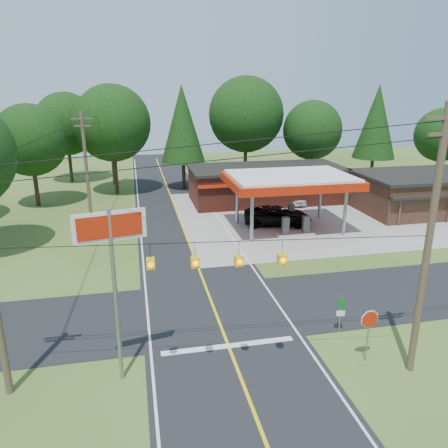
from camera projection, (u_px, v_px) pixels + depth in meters
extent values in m
plane|color=#39591F|center=(215.00, 311.00, 24.45)|extent=(120.00, 120.00, 0.00)
cube|color=black|center=(215.00, 310.00, 24.45)|extent=(8.00, 120.00, 0.02)
cube|color=black|center=(215.00, 310.00, 24.45)|extent=(70.00, 7.00, 0.02)
cube|color=yellow|center=(215.00, 310.00, 24.45)|extent=(0.15, 110.00, 0.00)
cylinder|color=gray|center=(252.00, 217.00, 34.59)|extent=(0.28, 0.28, 4.20)
cylinder|color=gray|center=(237.00, 201.00, 39.26)|extent=(0.28, 0.28, 4.20)
cylinder|color=gray|center=(345.00, 211.00, 36.16)|extent=(0.28, 0.28, 4.20)
cylinder|color=gray|center=(320.00, 197.00, 40.82)|extent=(0.28, 0.28, 4.20)
cube|color=#B81F09|center=(290.00, 181.00, 37.03)|extent=(10.60, 7.40, 0.70)
cube|color=white|center=(290.00, 176.00, 36.91)|extent=(10.00, 7.00, 0.25)
cube|color=#9E9B93|center=(295.00, 234.00, 36.62)|extent=(3.20, 0.90, 0.22)
cube|color=#3F3F44|center=(285.00, 226.00, 36.20)|extent=(0.55, 0.45, 1.50)
cube|color=#3F3F44|center=(306.00, 224.00, 36.55)|extent=(0.55, 0.45, 1.50)
cube|color=#9E9B93|center=(281.00, 222.00, 39.98)|extent=(3.20, 0.90, 0.22)
cube|color=#3F3F44|center=(272.00, 214.00, 39.56)|extent=(0.55, 0.45, 1.50)
cube|color=#3F3F44|center=(291.00, 213.00, 39.91)|extent=(0.55, 0.45, 1.50)
cube|color=maroon|center=(266.00, 185.00, 47.34)|extent=(16.00, 7.00, 3.50)
cube|color=black|center=(266.00, 168.00, 46.77)|extent=(16.40, 7.40, 0.30)
cube|color=#B81F09|center=(277.00, 184.00, 43.70)|extent=(16.00, 0.50, 0.25)
cylinder|color=#473828|center=(428.00, 248.00, 17.65)|extent=(0.30, 0.30, 11.50)
cube|color=#473828|center=(447.00, 118.00, 16.10)|extent=(1.80, 0.12, 0.12)
cube|color=#473828|center=(445.00, 134.00, 16.28)|extent=(1.40, 0.12, 0.12)
cylinder|color=#473828|center=(87.00, 170.00, 38.18)|extent=(0.30, 0.30, 10.00)
cube|color=#473828|center=(82.00, 119.00, 36.85)|extent=(1.80, 0.12, 0.12)
cube|color=#473828|center=(82.00, 126.00, 37.03)|extent=(1.40, 0.12, 0.12)
cylinder|color=#473828|center=(111.00, 147.00, 54.41)|extent=(0.30, 0.30, 9.50)
cube|color=yellow|center=(151.00, 263.00, 16.78)|extent=(0.32, 0.32, 0.42)
cube|color=yellow|center=(195.00, 262.00, 16.93)|extent=(0.32, 0.32, 0.42)
cube|color=yellow|center=(239.00, 260.00, 17.07)|extent=(0.32, 0.32, 0.42)
cube|color=yellow|center=(282.00, 259.00, 17.22)|extent=(0.32, 0.32, 0.42)
cylinder|color=#332316|center=(36.00, 187.00, 45.38)|extent=(0.44, 0.44, 3.96)
sphere|color=black|center=(30.00, 140.00, 43.92)|extent=(7.26, 7.26, 7.26)
cylinder|color=#332316|center=(116.00, 174.00, 50.57)|extent=(0.44, 0.44, 4.68)
sphere|color=black|center=(112.00, 123.00, 48.84)|extent=(8.58, 8.58, 8.58)
cylinder|color=#332316|center=(184.00, 171.00, 53.12)|extent=(0.44, 0.44, 4.32)
cone|color=black|center=(182.00, 124.00, 51.42)|extent=(5.28, 5.28, 9.00)
cylinder|color=#332316|center=(245.00, 164.00, 55.51)|extent=(0.44, 0.44, 5.04)
sphere|color=black|center=(246.00, 115.00, 53.65)|extent=(9.24, 9.24, 9.24)
cylinder|color=#332316|center=(310.00, 169.00, 55.37)|extent=(0.44, 0.44, 3.96)
sphere|color=black|center=(312.00, 130.00, 53.91)|extent=(7.26, 7.26, 7.26)
cylinder|color=#332316|center=(372.00, 167.00, 55.95)|extent=(0.44, 0.44, 4.32)
cone|color=black|center=(376.00, 122.00, 54.24)|extent=(5.28, 5.28, 9.00)
cylinder|color=#332316|center=(437.00, 170.00, 55.75)|extent=(0.44, 0.44, 3.60)
sphere|color=black|center=(442.00, 135.00, 54.42)|extent=(6.60, 6.60, 6.60)
cylinder|color=#332316|center=(70.00, 165.00, 56.91)|extent=(0.44, 0.44, 4.32)
sphere|color=black|center=(66.00, 124.00, 55.32)|extent=(7.92, 7.92, 7.92)
imported|color=black|center=(278.00, 216.00, 39.34)|extent=(7.32, 7.32, 1.68)
imported|color=silver|center=(295.00, 198.00, 46.32)|extent=(4.05, 4.05, 1.34)
cylinder|color=gray|center=(116.00, 299.00, 17.67)|extent=(0.18, 0.18, 7.58)
cube|color=white|center=(110.00, 226.00, 16.73)|extent=(2.77, 0.65, 1.19)
cube|color=#B81F09|center=(110.00, 227.00, 16.69)|extent=(2.44, 0.56, 0.92)
cylinder|color=gray|center=(368.00, 337.00, 19.64)|extent=(0.07, 0.07, 2.44)
cylinder|color=gray|center=(340.00, 314.00, 22.00)|extent=(0.06, 0.06, 2.10)
cube|color=#0C591E|center=(342.00, 304.00, 21.80)|extent=(0.43, 0.13, 0.43)
cube|color=white|center=(341.00, 313.00, 21.95)|extent=(0.43, 0.13, 0.29)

